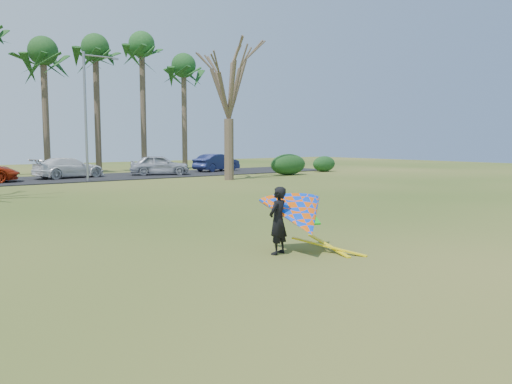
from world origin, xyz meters
TOP-DOWN VIEW (x-y plane):
  - ground at (0.00, 0.00)m, footprint 100.00×100.00m
  - parking_strip at (0.00, 25.00)m, footprint 46.00×7.00m
  - palm_6 at (2.00, 31.00)m, footprint 4.84×4.84m
  - palm_7 at (6.00, 31.00)m, footprint 4.84×4.84m
  - palm_8 at (10.00, 31.00)m, footprint 4.84×4.84m
  - palm_9 at (14.00, 31.00)m, footprint 4.84×4.84m
  - bare_tree_right at (10.00, 18.00)m, footprint 6.27×6.27m
  - streetlight at (2.16, 22.00)m, footprint 2.28×0.18m
  - hedge_near at (16.11, 19.07)m, footprint 3.18×1.44m
  - hedge_far at (21.24, 20.41)m, footprint 2.35×1.10m
  - car_3 at (1.90, 25.37)m, footprint 5.01×2.76m
  - car_4 at (8.19, 24.48)m, footprint 4.66×3.32m
  - car_5 at (14.06, 25.75)m, footprint 4.56×2.58m
  - kite_flyer at (-1.03, -0.93)m, footprint 2.13×2.39m

SIDE VIEW (x-z plane):
  - ground at x=0.00m, z-range 0.00..0.00m
  - parking_strip at x=0.00m, z-range 0.00..0.06m
  - hedge_far at x=21.24m, z-range 0.00..1.30m
  - car_3 at x=1.90m, z-range 0.06..1.43m
  - car_5 at x=14.06m, z-range 0.06..1.48m
  - hedge_near at x=16.11m, z-range 0.00..1.59m
  - car_4 at x=8.19m, z-range 0.06..1.53m
  - kite_flyer at x=-1.03m, z-range -0.17..1.85m
  - streetlight at x=2.16m, z-range 0.46..8.46m
  - bare_tree_right at x=10.00m, z-range 1.96..11.17m
  - palm_6 at x=2.00m, z-range 3.75..14.59m
  - palm_9 at x=14.00m, z-range 3.75..14.59m
  - palm_7 at x=6.00m, z-range 4.08..15.62m
  - palm_8 at x=10.00m, z-range 4.40..16.64m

